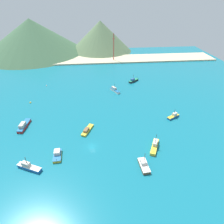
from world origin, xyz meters
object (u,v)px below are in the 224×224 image
fishing_boat_5 (144,165)px  fishing_boat_0 (155,146)px  fishing_boat_8 (57,155)px  fishing_boat_2 (133,80)px  fishing_boat_1 (29,167)px  radio_tower (114,47)px  fishing_boat_6 (115,90)px  buoy_0 (47,86)px  fishing_boat_7 (24,125)px  fishing_boat_4 (174,116)px  buoy_1 (30,103)px  fishing_boat_3 (87,130)px

fishing_boat_5 → fishing_boat_0: bearing=53.9°
fishing_boat_0 → fishing_boat_8: size_ratio=1.40×
fishing_boat_2 → fishing_boat_1: bearing=-125.6°
fishing_boat_1 → radio_tower: 138.41m
fishing_boat_6 → fishing_boat_2: bearing=42.9°
buoy_0 → radio_tower: 77.26m
fishing_boat_0 → radio_tower: radio_tower is taller
fishing_boat_6 → buoy_0: size_ratio=9.71×
fishing_boat_7 → buoy_0: size_ratio=11.50×
fishing_boat_7 → fishing_boat_4: bearing=0.8°
fishing_boat_1 → fishing_boat_5: fishing_boat_5 is taller
fishing_boat_2 → buoy_1: size_ratio=8.23×
fishing_boat_3 → buoy_1: 46.96m
fishing_boat_7 → fishing_boat_8: 29.32m
fishing_boat_7 → fishing_boat_2: bearing=37.7°
fishing_boat_1 → buoy_0: 77.09m
fishing_boat_5 → radio_tower: bearing=89.0°
fishing_boat_6 → fishing_boat_8: fishing_boat_6 is taller
fishing_boat_6 → fishing_boat_7: bearing=-144.1°
buoy_0 → buoy_1: buoy_1 is taller
fishing_boat_5 → fishing_boat_6: bearing=93.4°
fishing_boat_2 → buoy_0: 64.02m
fishing_boat_3 → fishing_boat_6: (18.12, 42.22, 0.32)m
fishing_boat_0 → fishing_boat_5: (-7.23, -9.91, -0.07)m
fishing_boat_1 → radio_tower: bearing=70.4°
fishing_boat_6 → buoy_1: size_ratio=9.41×
fishing_boat_0 → buoy_1: (-64.40, 45.60, -0.86)m
fishing_boat_5 → fishing_boat_2: bearing=81.7°
fishing_boat_0 → fishing_boat_5: 12.27m
fishing_boat_8 → radio_tower: radio_tower is taller
fishing_boat_3 → fishing_boat_8: size_ratio=1.32×
fishing_boat_8 → fishing_boat_0: bearing=1.6°
fishing_boat_2 → buoy_1: fishing_boat_2 is taller
buoy_0 → fishing_boat_2: bearing=1.1°
fishing_boat_3 → fishing_boat_7: (-31.55, 6.27, 0.37)m
fishing_boat_4 → radio_tower: radio_tower is taller
fishing_boat_2 → radio_tower: size_ratio=0.33×
fishing_boat_4 → fishing_boat_1: bearing=-157.4°
fishing_boat_6 → buoy_0: 50.05m
fishing_boat_8 → buoy_1: fishing_boat_8 is taller
fishing_boat_2 → fishing_boat_8: (-45.88, -72.46, -0.07)m
fishing_boat_3 → fishing_boat_7: size_ratio=0.84×
fishing_boat_3 → fishing_boat_7: bearing=168.8°
fishing_boat_5 → buoy_0: fishing_boat_5 is taller
fishing_boat_4 → fishing_boat_8: (-58.11, -22.90, 0.01)m
fishing_boat_2 → fishing_boat_6: size_ratio=0.87×
fishing_boat_6 → buoy_0: bearing=164.4°
fishing_boat_8 → radio_tower: 130.23m
fishing_boat_5 → fishing_boat_8: fishing_boat_5 is taller
fishing_boat_0 → buoy_0: bearing=130.3°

